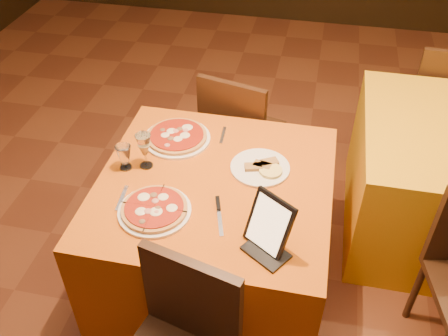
% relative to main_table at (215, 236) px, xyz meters
% --- Properties ---
extents(floor, '(6.00, 7.00, 0.01)m').
position_rel_main_table_xyz_m(floor, '(0.04, 0.14, -0.38)').
color(floor, '#5E2D19').
rests_on(floor, ground).
extents(main_table, '(1.10, 1.10, 0.75)m').
position_rel_main_table_xyz_m(main_table, '(0.00, 0.00, 0.00)').
color(main_table, '#C2570C').
rests_on(main_table, floor).
extents(chair_main_far, '(0.54, 0.54, 0.91)m').
position_rel_main_table_xyz_m(chair_main_far, '(0.00, 0.82, 0.08)').
color(chair_main_far, black).
rests_on(chair_main_far, floor).
extents(chair_side_far, '(0.39, 0.39, 0.91)m').
position_rel_main_table_xyz_m(chair_side_far, '(1.25, 1.47, 0.08)').
color(chair_side_far, black).
rests_on(chair_side_far, floor).
extents(pizza_near, '(0.32, 0.32, 0.03)m').
position_rel_main_table_xyz_m(pizza_near, '(-0.21, -0.25, 0.39)').
color(pizza_near, white).
rests_on(pizza_near, main_table).
extents(pizza_far, '(0.35, 0.35, 0.03)m').
position_rel_main_table_xyz_m(pizza_far, '(-0.26, 0.28, 0.39)').
color(pizza_far, white).
rests_on(pizza_far, main_table).
extents(cutlet_dish, '(0.29, 0.29, 0.03)m').
position_rel_main_table_xyz_m(cutlet_dish, '(0.20, 0.14, 0.39)').
color(cutlet_dish, white).
rests_on(cutlet_dish, main_table).
extents(wine_glass, '(0.08, 0.08, 0.19)m').
position_rel_main_table_xyz_m(wine_glass, '(-0.35, 0.05, 0.47)').
color(wine_glass, tan).
rests_on(wine_glass, main_table).
extents(water_glass, '(0.09, 0.09, 0.13)m').
position_rel_main_table_xyz_m(water_glass, '(-0.44, 0.01, 0.44)').
color(water_glass, silver).
rests_on(water_glass, main_table).
extents(tablet, '(0.22, 0.19, 0.23)m').
position_rel_main_table_xyz_m(tablet, '(0.30, -0.33, 0.49)').
color(tablet, black).
rests_on(tablet, main_table).
extents(knife, '(0.08, 0.21, 0.01)m').
position_rel_main_table_xyz_m(knife, '(0.07, -0.23, 0.38)').
color(knife, '#B2B2B9').
rests_on(knife, main_table).
extents(fork_near, '(0.03, 0.17, 0.01)m').
position_rel_main_table_xyz_m(fork_near, '(-0.39, -0.20, 0.38)').
color(fork_near, silver).
rests_on(fork_near, main_table).
extents(fork_far, '(0.02, 0.15, 0.01)m').
position_rel_main_table_xyz_m(fork_far, '(-0.04, 0.37, 0.38)').
color(fork_far, silver).
rests_on(fork_far, main_table).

